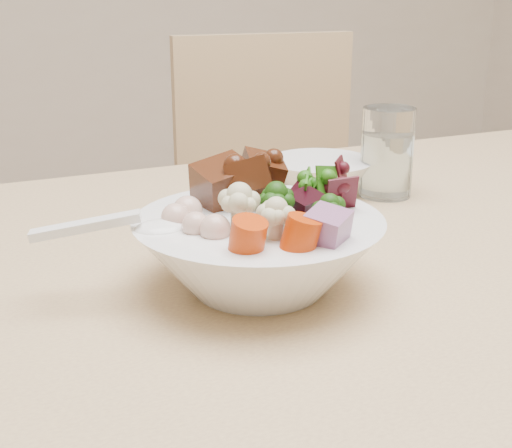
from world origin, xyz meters
The scene contains 5 objects.
chair_far centered at (0.07, 0.69, 0.52)m, with size 0.44×0.44×0.92m.
food_bowl centered at (-0.30, -0.10, 0.79)m, with size 0.25×0.25×0.13m.
soup_spoon centered at (-0.41, -0.09, 0.82)m, with size 0.15×0.07×0.03m.
water_glass centered at (-0.01, 0.13, 0.80)m, with size 0.07×0.07×0.13m.
side_bowl centered at (-0.09, 0.17, 0.77)m, with size 0.15×0.15×0.05m, color white, non-canonical shape.
Camera 1 is at (-0.54, -0.71, 1.04)m, focal length 50.00 mm.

